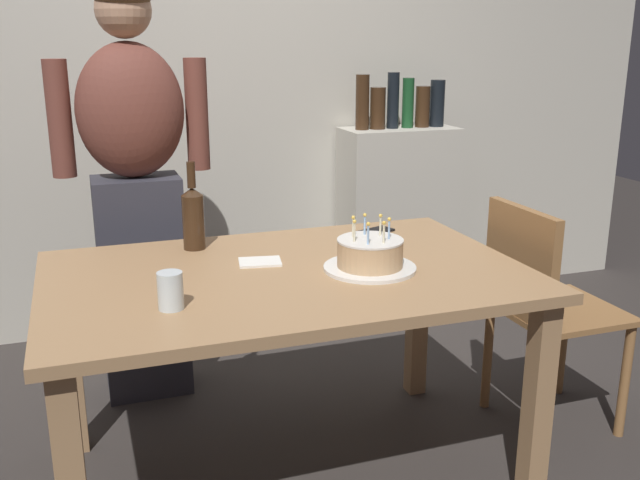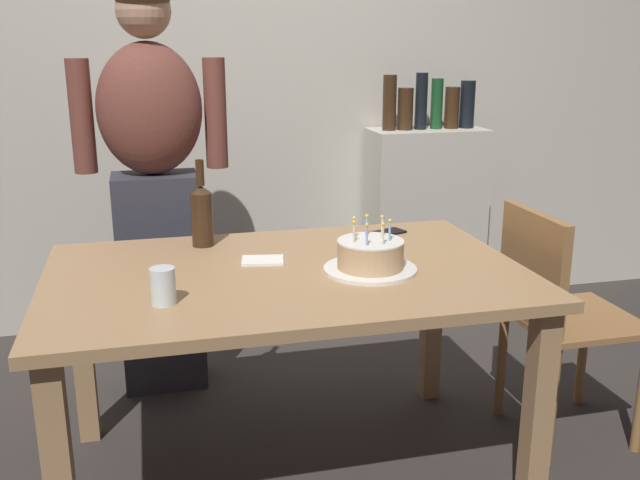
{
  "view_description": "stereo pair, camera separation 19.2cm",
  "coord_description": "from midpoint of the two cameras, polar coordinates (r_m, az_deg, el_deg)",
  "views": [
    {
      "loc": [
        -0.6,
        -2.04,
        1.44
      ],
      "look_at": [
        0.1,
        -0.03,
        0.84
      ],
      "focal_mm": 39.84,
      "sensor_mm": 36.0,
      "label": 1
    },
    {
      "loc": [
        -0.41,
        -2.1,
        1.44
      ],
      "look_at": [
        0.1,
        -0.03,
        0.84
      ],
      "focal_mm": 39.84,
      "sensor_mm": 36.0,
      "label": 2
    }
  ],
  "objects": [
    {
      "name": "person_man_bearded",
      "position": [
        2.93,
        -11.34,
        4.3
      ],
      "size": [
        0.61,
        0.27,
        1.66
      ],
      "rotation": [
        0.0,
        0.0,
        3.14
      ],
      "color": "#33333D",
      "rests_on": "ground_plane"
    },
    {
      "name": "napkin_stack",
      "position": [
        2.33,
        -2.29,
        -1.68
      ],
      "size": [
        0.15,
        0.12,
        0.01
      ],
      "primitive_type": "cube",
      "rotation": [
        0.0,
        0.0,
        -0.18
      ],
      "color": "white",
      "rests_on": "dining_table"
    },
    {
      "name": "birthday_cake",
      "position": [
        2.24,
        6.52,
        -1.4
      ],
      "size": [
        0.29,
        0.29,
        0.17
      ],
      "color": "white",
      "rests_on": "dining_table"
    },
    {
      "name": "back_wall",
      "position": [
        3.66,
        -6.2,
        13.47
      ],
      "size": [
        5.2,
        0.1,
        2.6
      ],
      "primitive_type": "cube",
      "color": "beige",
      "rests_on": "ground_plane"
    },
    {
      "name": "water_glass_near",
      "position": [
        1.98,
        -9.8,
        -3.7
      ],
      "size": [
        0.07,
        0.07,
        0.1
      ],
      "primitive_type": "cylinder",
      "color": "silver",
      "rests_on": "dining_table"
    },
    {
      "name": "dining_chair",
      "position": [
        2.73,
        20.2,
        -5.08
      ],
      "size": [
        0.42,
        0.42,
        0.87
      ],
      "rotation": [
        0.0,
        0.0,
        1.57
      ],
      "color": "olive",
      "rests_on": "ground_plane"
    },
    {
      "name": "ground_plane",
      "position": [
        2.58,
        -0.22,
        -18.28
      ],
      "size": [
        10.0,
        10.0,
        0.0
      ],
      "primitive_type": "plane",
      "color": "#332D2B"
    },
    {
      "name": "shelf_cabinet",
      "position": [
        3.84,
        9.79,
        1.71
      ],
      "size": [
        0.6,
        0.3,
        1.28
      ],
      "color": "beige",
      "rests_on": "ground_plane"
    },
    {
      "name": "wine_bottle",
      "position": [
        2.5,
        -7.32,
        2.11
      ],
      "size": [
        0.08,
        0.08,
        0.31
      ],
      "color": "#382314",
      "rests_on": "dining_table"
    },
    {
      "name": "cell_phone",
      "position": [
        2.69,
        7.38,
        0.57
      ],
      "size": [
        0.16,
        0.12,
        0.01
      ],
      "primitive_type": "cube",
      "rotation": [
        0.0,
        0.0,
        0.35
      ],
      "color": "black",
      "rests_on": "dining_table"
    },
    {
      "name": "dining_table",
      "position": [
        2.28,
        -0.24,
        -4.77
      ],
      "size": [
        1.5,
        0.96,
        0.74
      ],
      "color": "#A37A51",
      "rests_on": "ground_plane"
    }
  ]
}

